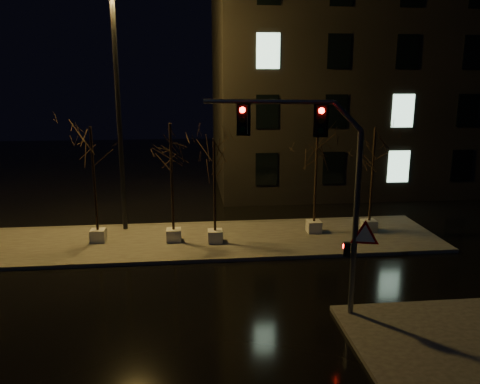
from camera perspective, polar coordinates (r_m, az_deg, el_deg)
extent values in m
plane|color=black|center=(16.16, -4.28, -13.19)|extent=(90.00, 90.00, 0.00)
cube|color=#3F3D38|center=(21.66, -4.80, -5.88)|extent=(22.00, 5.00, 0.15)
cube|color=#3F3D38|center=(15.25, 27.01, -16.15)|extent=(7.00, 5.00, 0.15)
cube|color=black|center=(35.47, 18.33, 13.25)|extent=(25.00, 12.00, 15.00)
cube|color=beige|center=(22.10, -16.90, -5.08)|extent=(0.65, 0.65, 0.55)
cylinder|color=black|center=(21.44, -17.37, 1.48)|extent=(0.11, 0.11, 4.62)
cube|color=beige|center=(21.42, -8.08, -5.20)|extent=(0.65, 0.65, 0.55)
cylinder|color=black|center=(20.73, -8.32, 1.74)|extent=(0.11, 0.11, 4.75)
cube|color=beige|center=(21.10, -3.04, -5.38)|extent=(0.65, 0.65, 0.55)
cylinder|color=black|center=(20.48, -3.12, 0.62)|extent=(0.11, 0.11, 3.97)
cube|color=beige|center=(22.68, 8.99, -4.17)|extent=(0.65, 0.65, 0.55)
cylinder|color=black|center=(22.08, 9.22, 1.71)|extent=(0.11, 0.11, 4.20)
cube|color=beige|center=(23.37, 15.43, -3.98)|extent=(0.65, 0.65, 0.55)
cylinder|color=black|center=(22.76, 15.82, 2.02)|extent=(0.11, 0.11, 4.43)
cylinder|color=#525459|center=(14.45, 13.89, -4.02)|extent=(0.17, 0.17, 5.69)
cylinder|color=#525459|center=(13.82, 3.38, 10.94)|extent=(3.70, 1.10, 0.13)
cube|color=black|center=(13.79, 9.86, 8.59)|extent=(0.33, 0.27, 0.85)
cube|color=black|center=(13.94, 0.37, 8.83)|extent=(0.33, 0.27, 0.85)
cube|color=black|center=(14.68, 12.90, -6.82)|extent=(0.25, 0.22, 0.43)
cone|color=red|center=(14.52, 14.96, -5.17)|extent=(0.96, 0.28, 0.99)
sphere|color=#FF0C07|center=(13.84, 14.69, 9.55)|extent=(0.17, 0.17, 0.17)
cylinder|color=black|center=(22.61, -14.56, 9.11)|extent=(0.22, 0.22, 11.06)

